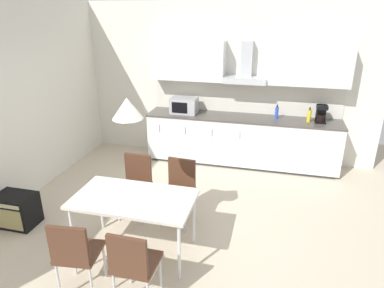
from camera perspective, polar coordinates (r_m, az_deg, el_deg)
ground_plane at (r=4.56m, az=-3.11°, el=-15.08°), size 7.35×8.23×0.02m
wall_back at (r=6.50m, az=3.97°, el=10.17°), size 5.88×0.10×2.85m
kitchen_counter at (r=6.36m, az=8.16°, el=0.61°), size 3.45×0.64×0.91m
backsplash_tile at (r=6.42m, az=8.80°, el=7.52°), size 3.43×0.02×0.54m
upper_wall_cabinets at (r=6.14m, az=9.01°, el=13.20°), size 3.43×0.40×0.70m
microwave at (r=6.36m, az=-1.33°, el=6.44°), size 0.48×0.35×0.28m
coffee_maker at (r=6.22m, az=20.71°, el=4.76°), size 0.18×0.19×0.30m
bottle_blue at (r=6.21m, az=13.94°, el=5.10°), size 0.06×0.06×0.25m
bottle_yellow at (r=6.17m, az=18.94°, el=4.47°), size 0.07×0.07×0.26m
dining_table at (r=3.98m, az=-9.66°, el=-9.37°), size 1.37×0.77×0.73m
chair_far_left at (r=4.77m, az=-9.33°, el=-5.87°), size 0.40×0.40×0.87m
chair_far_right at (r=4.58m, az=-2.12°, el=-6.82°), size 0.43×0.43×0.87m
chair_near_right at (r=3.40m, az=-9.82°, el=-18.70°), size 0.41×0.41×0.87m
chair_near_left at (r=3.65m, az=-18.94°, el=-16.48°), size 0.44×0.44×0.87m
guitar_amp at (r=5.19m, az=-27.22°, el=-9.73°), size 0.52×0.37×0.44m
pendant_lamp at (r=3.55m, az=-10.75°, el=5.87°), size 0.32×0.32×0.22m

